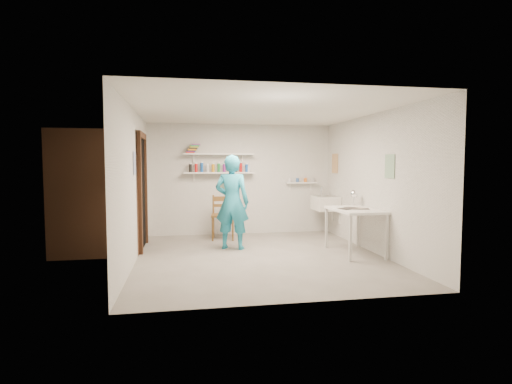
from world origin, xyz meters
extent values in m
cube|color=slate|center=(0.00, 0.00, -0.01)|extent=(4.00, 4.50, 0.02)
cube|color=silver|center=(0.00, 0.00, 2.41)|extent=(4.00, 4.50, 0.02)
cube|color=silver|center=(0.00, 2.26, 1.20)|extent=(4.00, 0.02, 2.40)
cube|color=silver|center=(0.00, -2.26, 1.20)|extent=(4.00, 0.02, 2.40)
cube|color=silver|center=(-2.01, 0.00, 1.20)|extent=(0.02, 4.50, 2.40)
cube|color=silver|center=(2.01, 0.00, 1.20)|extent=(0.02, 4.50, 2.40)
cube|color=black|center=(-1.99, 1.05, 1.00)|extent=(0.02, 0.90, 2.00)
cube|color=brown|center=(-2.70, 1.05, 1.05)|extent=(1.40, 1.50, 2.10)
cube|color=brown|center=(-1.97, 1.05, 2.05)|extent=(0.06, 1.05, 0.10)
cube|color=brown|center=(-1.97, 0.55, 1.00)|extent=(0.06, 0.10, 2.00)
cube|color=brown|center=(-1.97, 1.55, 1.00)|extent=(0.06, 0.10, 2.00)
cube|color=white|center=(-0.50, 2.13, 1.35)|extent=(1.50, 0.22, 0.03)
cube|color=white|center=(-0.50, 2.13, 1.75)|extent=(1.50, 0.22, 0.03)
cube|color=white|center=(1.35, 2.17, 1.12)|extent=(0.70, 0.14, 0.03)
cube|color=#334C7F|center=(-1.99, 0.05, 1.55)|extent=(0.01, 0.28, 0.36)
cube|color=#995933|center=(1.99, 1.80, 1.55)|extent=(0.01, 0.34, 0.42)
cube|color=#3F724C|center=(1.99, -0.55, 1.50)|extent=(0.01, 0.30, 0.38)
cube|color=white|center=(1.75, 1.70, 0.70)|extent=(0.48, 0.60, 0.30)
imported|color=teal|center=(-0.39, 0.69, 0.85)|extent=(0.73, 0.60, 1.70)
cylinder|color=beige|center=(-0.47, 0.90, 1.13)|extent=(0.30, 0.14, 0.31)
cube|color=brown|center=(-0.46, 1.65, 0.49)|extent=(0.51, 0.49, 0.99)
cube|color=white|center=(1.64, -0.04, 0.39)|extent=(0.70, 1.16, 0.77)
sphere|color=white|center=(1.83, 0.42, 0.99)|extent=(0.14, 0.14, 0.14)
cylinder|color=black|center=(-1.14, 2.13, 1.45)|extent=(0.06, 0.06, 0.17)
cylinder|color=red|center=(-1.01, 2.13, 1.45)|extent=(0.06, 0.06, 0.17)
cylinder|color=blue|center=(-0.88, 2.13, 1.45)|extent=(0.06, 0.06, 0.17)
cylinder|color=white|center=(-0.75, 2.13, 1.45)|extent=(0.06, 0.06, 0.17)
cylinder|color=orange|center=(-0.63, 2.13, 1.45)|extent=(0.06, 0.06, 0.17)
cylinder|color=#268C3F|center=(-0.50, 2.13, 1.45)|extent=(0.06, 0.06, 0.17)
cylinder|color=#8C268C|center=(-0.37, 2.13, 1.45)|extent=(0.06, 0.06, 0.17)
cylinder|color=gold|center=(-0.25, 2.13, 1.45)|extent=(0.06, 0.06, 0.17)
cylinder|color=black|center=(-0.12, 2.13, 1.45)|extent=(0.06, 0.06, 0.17)
cylinder|color=red|center=(0.01, 2.13, 1.45)|extent=(0.06, 0.06, 0.17)
cylinder|color=blue|center=(0.14, 2.13, 1.45)|extent=(0.06, 0.06, 0.17)
cube|color=red|center=(-1.10, 2.13, 1.78)|extent=(0.18, 0.14, 0.03)
cube|color=#1933A5|center=(-1.08, 2.13, 1.81)|extent=(0.18, 0.14, 0.03)
cube|color=orange|center=(-1.06, 2.13, 1.83)|extent=(0.18, 0.14, 0.03)
cube|color=black|center=(-1.04, 2.13, 1.86)|extent=(0.18, 0.14, 0.03)
cube|color=yellow|center=(-1.02, 2.13, 1.89)|extent=(0.18, 0.14, 0.03)
cube|color=#338C4C|center=(-1.00, 2.13, 1.92)|extent=(0.18, 0.14, 0.03)
cube|color=#8C3F8C|center=(-0.98, 2.13, 1.95)|extent=(0.18, 0.14, 0.03)
cylinder|color=silver|center=(1.14, 2.17, 1.18)|extent=(0.07, 0.07, 0.09)
cylinder|color=#335999|center=(1.28, 2.17, 1.18)|extent=(0.07, 0.07, 0.09)
cylinder|color=orange|center=(1.42, 2.17, 1.18)|extent=(0.07, 0.07, 0.09)
cylinder|color=#999999|center=(1.56, 2.17, 1.18)|extent=(0.07, 0.07, 0.09)
cube|color=silver|center=(1.64, -0.04, 0.77)|extent=(0.30, 0.22, 0.00)
cube|color=#4C4742|center=(1.64, -0.04, 0.78)|extent=(0.30, 0.22, 0.00)
cube|color=beige|center=(1.64, -0.04, 0.78)|extent=(0.30, 0.22, 0.00)
cube|color=#383330|center=(1.64, -0.04, 0.79)|extent=(0.30, 0.22, 0.00)
cube|color=silver|center=(1.64, -0.04, 0.79)|extent=(0.30, 0.22, 0.00)
camera|label=1|loc=(-1.22, -6.42, 1.53)|focal=28.00mm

